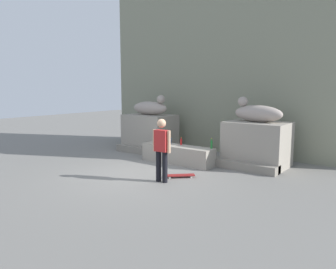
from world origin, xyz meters
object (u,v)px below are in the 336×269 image
object	(u,v)px
statue_reclining_left	(151,108)
bottle_green	(212,144)
bottle_blue	(170,140)
skater	(162,147)
skateboard	(180,175)
bottle_red	(181,142)
statue_reclining_right	(257,113)
bottle_orange	(156,140)

from	to	relation	value
statue_reclining_left	bottle_green	distance (m)	3.58
bottle_blue	statue_reclining_left	bearing A→B (deg)	149.54
skater	bottle_blue	bearing A→B (deg)	117.81
statue_reclining_left	bottle_blue	distance (m)	2.24
statue_reclining_left	skateboard	size ratio (longest dim) A/B	2.26
bottle_green	skateboard	bearing A→B (deg)	-92.28
bottle_blue	bottle_red	xyz separation A→B (m)	(0.46, -0.01, 0.00)
bottle_green	statue_reclining_right	bearing A→B (deg)	43.74
statue_reclining_right	bottle_blue	distance (m)	2.97
skateboard	statue_reclining_left	bearing A→B (deg)	97.45
bottle_red	skater	bearing A→B (deg)	-67.48
skater	bottle_red	distance (m)	2.36
skater	bottle_green	distance (m)	2.24
statue_reclining_left	bottle_green	size ratio (longest dim) A/B	5.05
bottle_orange	statue_reclining_right	bearing A→B (deg)	24.98
skateboard	bottle_orange	distance (m)	2.31
statue_reclining_left	bottle_orange	world-z (taller)	statue_reclining_left
statue_reclining_left	bottle_blue	bearing A→B (deg)	-31.63
statue_reclining_right	bottle_orange	distance (m)	3.40
bottle_red	skateboard	bearing A→B (deg)	-55.62
statue_reclining_right	bottle_red	bearing A→B (deg)	32.17
statue_reclining_right	bottle_orange	xyz separation A→B (m)	(-2.95, -1.37, -0.97)
statue_reclining_left	statue_reclining_right	size ratio (longest dim) A/B	0.98
bottle_green	bottle_red	bearing A→B (deg)	-177.45
statue_reclining_left	skateboard	world-z (taller)	statue_reclining_left
statue_reclining_right	skater	distance (m)	3.52
bottle_red	bottle_green	world-z (taller)	bottle_green
bottle_orange	bottle_green	distance (m)	1.96
skater	skateboard	bearing A→B (deg)	72.15
statue_reclining_right	skater	size ratio (longest dim) A/B	0.99
statue_reclining_left	bottle_red	distance (m)	2.62
skateboard	bottle_blue	xyz separation A→B (m)	(-1.51, 1.55, 0.62)
statue_reclining_right	bottle_green	world-z (taller)	statue_reclining_right
skateboard	skater	bearing A→B (deg)	-147.92
bottle_blue	bottle_green	world-z (taller)	bottle_green
statue_reclining_right	statue_reclining_left	bearing A→B (deg)	6.44
skater	statue_reclining_right	bearing A→B (deg)	64.64
skater	bottle_blue	distance (m)	2.58
statue_reclining_left	bottle_red	bearing A→B (deg)	-26.43
skateboard	bottle_blue	size ratio (longest dim) A/B	2.80
skateboard	statue_reclining_right	bearing A→B (deg)	22.84
bottle_orange	bottle_green	bearing A→B (deg)	11.42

